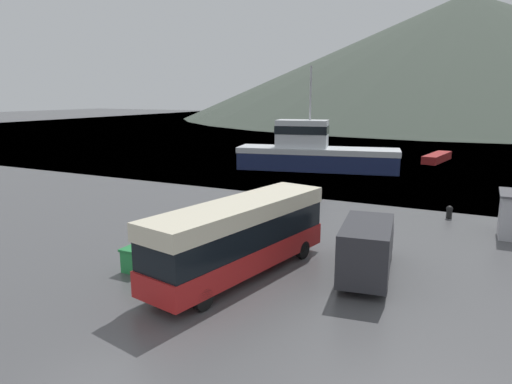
% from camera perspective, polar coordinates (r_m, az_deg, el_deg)
% --- Properties ---
extents(water_surface, '(240.00, 240.00, 0.00)m').
position_cam_1_polar(water_surface, '(154.43, 23.16, 8.09)').
color(water_surface, '#3D5160').
rests_on(water_surface, ground).
extents(hill_backdrop, '(203.27, 203.27, 43.78)m').
position_cam_1_polar(hill_backdrop, '(188.82, 24.53, 15.20)').
color(hill_backdrop, '#424C42').
rests_on(hill_backdrop, ground).
extents(tour_bus, '(4.43, 10.60, 3.44)m').
position_cam_1_polar(tour_bus, '(20.71, -1.94, -5.36)').
color(tour_bus, red).
rests_on(tour_bus, ground).
extents(delivery_van, '(2.89, 6.54, 2.62)m').
position_cam_1_polar(delivery_van, '(21.37, 13.75, -6.69)').
color(delivery_van, '#2D2D33').
rests_on(delivery_van, ground).
extents(fishing_boat, '(17.91, 7.67, 11.14)m').
position_cam_1_polar(fishing_boat, '(50.55, 7.24, 5.02)').
color(fishing_boat, '#19234C').
rests_on(fishing_boat, water_surface).
extents(storage_bin, '(1.16, 1.22, 1.14)m').
position_cam_1_polar(storage_bin, '(22.31, -14.64, -8.09)').
color(storage_bin, green).
rests_on(storage_bin, ground).
extents(small_boat, '(2.92, 7.74, 0.96)m').
position_cam_1_polar(small_boat, '(61.03, 21.68, 4.02)').
color(small_boat, maroon).
rests_on(small_boat, water_surface).
extents(mooring_bollard, '(0.42, 0.42, 0.87)m').
position_cam_1_polar(mooring_bollard, '(33.13, 23.02, -2.27)').
color(mooring_bollard, black).
rests_on(mooring_bollard, ground).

